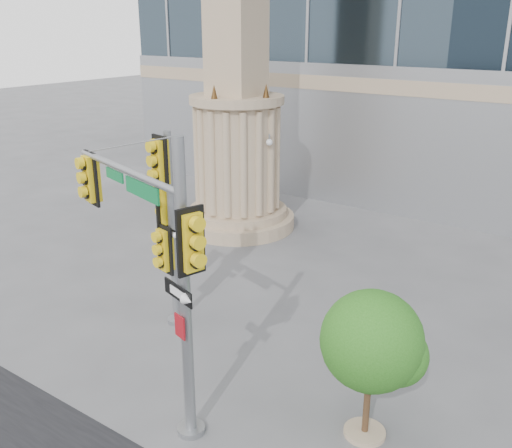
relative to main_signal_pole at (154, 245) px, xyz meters
The scene contains 5 objects.
ground 3.77m from the main_signal_pole, 55.38° to the left, with size 120.00×120.00×0.00m, color #545456.
monument 11.39m from the main_signal_pole, 118.85° to the left, with size 4.40×4.40×16.60m.
main_signal_pole is the anchor object (origin of this frame).
secondary_signal_pole 3.55m from the main_signal_pole, 130.36° to the left, with size 0.90×0.78×5.17m.
street_tree 4.50m from the main_signal_pole, 22.58° to the left, with size 1.96×1.91×3.05m.
Camera 1 is at (6.78, -7.94, 7.61)m, focal length 40.00 mm.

